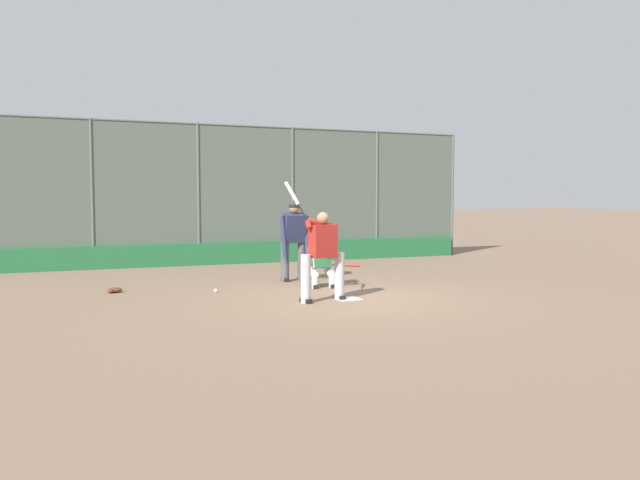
{
  "coord_description": "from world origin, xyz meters",
  "views": [
    {
      "loc": [
        4.82,
        10.52,
        1.89
      ],
      "look_at": [
        0.16,
        -1.0,
        1.05
      ],
      "focal_mm": 35.0,
      "sensor_mm": 36.0,
      "label": 1
    }
  ],
  "objects_px": {
    "spare_bat_near_backstop": "(348,265)",
    "fielding_glove_on_dirt": "(114,290)",
    "catcher_behind_plate": "(322,261)",
    "baseball_loose": "(216,291)",
    "batter_at_plate": "(322,253)",
    "umpire_home": "(294,240)"
  },
  "relations": [
    {
      "from": "batter_at_plate",
      "to": "umpire_home",
      "type": "height_order",
      "value": "batter_at_plate"
    },
    {
      "from": "batter_at_plate",
      "to": "spare_bat_near_backstop",
      "type": "distance_m",
      "value": 5.93
    },
    {
      "from": "catcher_behind_plate",
      "to": "spare_bat_near_backstop",
      "type": "xyz_separation_m",
      "value": [
        -2.19,
        -3.45,
        -0.53
      ]
    },
    {
      "from": "batter_at_plate",
      "to": "catcher_behind_plate",
      "type": "bearing_deg",
      "value": -122.37
    },
    {
      "from": "catcher_behind_plate",
      "to": "batter_at_plate",
      "type": "bearing_deg",
      "value": 76.15
    },
    {
      "from": "fielding_glove_on_dirt",
      "to": "baseball_loose",
      "type": "bearing_deg",
      "value": 159.32
    },
    {
      "from": "catcher_behind_plate",
      "to": "umpire_home",
      "type": "bearing_deg",
      "value": -70.22
    },
    {
      "from": "fielding_glove_on_dirt",
      "to": "umpire_home",
      "type": "bearing_deg",
      "value": -175.66
    },
    {
      "from": "fielding_glove_on_dirt",
      "to": "spare_bat_near_backstop",
      "type": "bearing_deg",
      "value": -157.45
    },
    {
      "from": "batter_at_plate",
      "to": "spare_bat_near_backstop",
      "type": "xyz_separation_m",
      "value": [
        -2.87,
        -5.12,
        -0.86
      ]
    },
    {
      "from": "catcher_behind_plate",
      "to": "fielding_glove_on_dirt",
      "type": "relative_size",
      "value": 3.65
    },
    {
      "from": "umpire_home",
      "to": "baseball_loose",
      "type": "bearing_deg",
      "value": 25.24
    },
    {
      "from": "spare_bat_near_backstop",
      "to": "fielding_glove_on_dirt",
      "type": "relative_size",
      "value": 2.33
    },
    {
      "from": "batter_at_plate",
      "to": "fielding_glove_on_dirt",
      "type": "bearing_deg",
      "value": -45.97
    },
    {
      "from": "fielding_glove_on_dirt",
      "to": "baseball_loose",
      "type": "height_order",
      "value": "fielding_glove_on_dirt"
    },
    {
      "from": "baseball_loose",
      "to": "batter_at_plate",
      "type": "bearing_deg",
      "value": 131.76
    },
    {
      "from": "umpire_home",
      "to": "fielding_glove_on_dirt",
      "type": "bearing_deg",
      "value": 3.17
    },
    {
      "from": "spare_bat_near_backstop",
      "to": "fielding_glove_on_dirt",
      "type": "distance_m",
      "value": 6.87
    },
    {
      "from": "umpire_home",
      "to": "batter_at_plate",
      "type": "bearing_deg",
      "value": 79.68
    },
    {
      "from": "catcher_behind_plate",
      "to": "umpire_home",
      "type": "height_order",
      "value": "umpire_home"
    },
    {
      "from": "batter_at_plate",
      "to": "baseball_loose",
      "type": "bearing_deg",
      "value": -58.59
    },
    {
      "from": "spare_bat_near_backstop",
      "to": "baseball_loose",
      "type": "bearing_deg",
      "value": -106.25
    }
  ]
}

